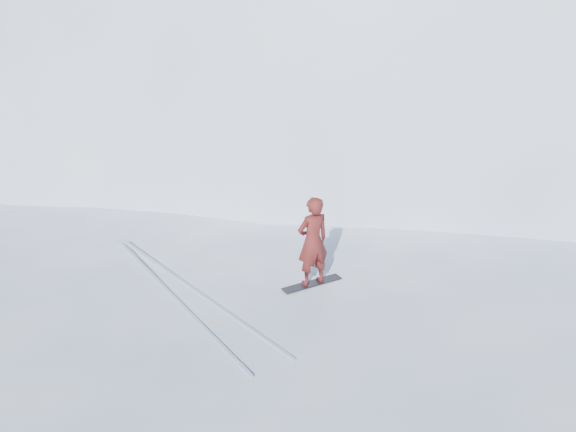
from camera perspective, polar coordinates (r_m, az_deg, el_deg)
name	(u,v)px	position (r m, az deg, el deg)	size (l,w,h in m)	color
near_ridge	(343,377)	(14.36, 4.90, -14.08)	(36.00, 28.00, 4.80)	white
summit_peak	(420,87)	(43.39, 11.66, 11.14)	(60.00, 56.00, 56.00)	white
peak_shoulder	(307,134)	(31.84, 1.72, 7.32)	(28.00, 24.00, 18.00)	white
wind_bumps	(301,426)	(13.13, 1.13, -18.14)	(16.00, 14.40, 1.00)	white
snowboard	(312,284)	(12.84, 2.15, -6.02)	(1.28, 0.24, 0.02)	black
snowboarder	(313,241)	(12.42, 2.21, -2.27)	(0.67, 0.44, 1.84)	maroon
board_tracks	(183,292)	(12.69, -9.31, -6.68)	(1.38, 5.98, 0.04)	silver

